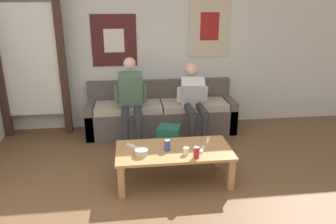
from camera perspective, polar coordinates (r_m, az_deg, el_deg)
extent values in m
cube|color=silver|center=(5.22, -3.02, 11.19)|extent=(10.00, 0.05, 2.55)
cube|color=#471E1E|center=(5.16, -9.38, 12.15)|extent=(0.68, 0.01, 0.78)
cube|color=silver|center=(5.16, -9.38, 12.14)|extent=(0.31, 0.01, 0.35)
cube|color=beige|center=(5.30, 7.25, 14.56)|extent=(0.65, 0.01, 0.94)
cube|color=maroon|center=(5.29, 7.27, 14.55)|extent=(0.29, 0.01, 0.42)
cube|color=#382319|center=(5.12, -17.84, 7.29)|extent=(0.10, 0.10, 2.05)
cube|color=silver|center=(5.23, -22.80, 8.09)|extent=(0.82, 0.02, 1.64)
cube|color=#564C47|center=(5.35, -1.48, 1.59)|extent=(2.28, 0.13, 0.77)
cube|color=#564C47|center=(5.10, -1.10, -1.56)|extent=(2.28, 0.52, 0.39)
cube|color=#564C47|center=(5.09, -13.27, -1.42)|extent=(0.12, 0.52, 0.51)
cube|color=#564C47|center=(5.29, 10.60, -0.42)|extent=(0.12, 0.52, 0.51)
cube|color=#B2A38E|center=(5.00, -6.94, 0.80)|extent=(1.00, 0.48, 0.10)
cube|color=#B2A38E|center=(5.09, 4.59, 1.25)|extent=(1.00, 0.48, 0.10)
cube|color=#B27F4C|center=(3.72, 1.02, -6.70)|extent=(1.30, 0.64, 0.03)
cube|color=#B27F4C|center=(4.02, -8.05, -7.96)|extent=(0.07, 0.07, 0.37)
cube|color=#B27F4C|center=(4.16, 8.72, -7.03)|extent=(0.07, 0.07, 0.37)
cube|color=#B27F4C|center=(3.56, -8.15, -11.88)|extent=(0.07, 0.07, 0.37)
cube|color=#B27F4C|center=(3.71, 10.90, -10.63)|extent=(0.07, 0.07, 0.37)
cylinder|color=#2D2D33|center=(4.60, -7.50, -0.23)|extent=(0.11, 0.41, 0.11)
cylinder|color=#2D2D33|center=(4.49, -7.37, -3.88)|extent=(0.10, 0.10, 0.46)
cube|color=#232328|center=(4.52, -7.25, -6.91)|extent=(0.11, 0.25, 0.05)
cylinder|color=#2D2D33|center=(4.60, -5.26, -0.14)|extent=(0.11, 0.41, 0.11)
cylinder|color=#2D2D33|center=(4.49, -5.07, -3.78)|extent=(0.10, 0.10, 0.46)
cube|color=#232328|center=(4.52, -4.95, -6.82)|extent=(0.11, 0.25, 0.05)
cube|color=#4C6B51|center=(4.76, -6.54, 3.73)|extent=(0.35, 0.32, 0.55)
sphere|color=beige|center=(4.75, -6.73, 8.40)|extent=(0.17, 0.17, 0.17)
cylinder|color=#4C6B51|center=(4.78, -8.85, 3.16)|extent=(0.08, 0.11, 0.29)
cylinder|color=#4C6B51|center=(4.78, -4.19, 3.35)|extent=(0.08, 0.11, 0.29)
cylinder|color=#2D2D33|center=(4.67, 3.83, 0.21)|extent=(0.11, 0.41, 0.11)
cylinder|color=#2D2D33|center=(4.56, 4.25, -3.37)|extent=(0.10, 0.10, 0.46)
cube|color=#232328|center=(4.60, 4.34, -6.36)|extent=(0.11, 0.25, 0.05)
cylinder|color=#2D2D33|center=(4.71, 5.99, 0.30)|extent=(0.11, 0.41, 0.11)
cylinder|color=#2D2D33|center=(4.60, 6.45, -3.26)|extent=(0.10, 0.10, 0.46)
cube|color=#232328|center=(4.63, 6.54, -6.22)|extent=(0.11, 0.25, 0.05)
cube|color=silver|center=(4.90, 4.29, 3.46)|extent=(0.38, 0.41, 0.47)
sphere|color=beige|center=(4.96, 4.07, 7.43)|extent=(0.20, 0.20, 0.20)
cylinder|color=silver|center=(4.89, 2.02, 3.01)|extent=(0.08, 0.13, 0.24)
cylinder|color=silver|center=(4.97, 6.45, 3.14)|extent=(0.08, 0.13, 0.24)
cube|color=#1E5642|center=(4.48, 0.17, -4.74)|extent=(0.36, 0.34, 0.37)
cube|color=#1E5642|center=(4.41, -0.11, -6.35)|extent=(0.22, 0.15, 0.17)
cylinder|color=#B7B2A8|center=(3.58, -4.67, -7.03)|extent=(0.14, 0.14, 0.07)
torus|color=#B7B2A8|center=(3.57, -4.68, -6.62)|extent=(0.15, 0.15, 0.02)
cylinder|color=silver|center=(3.60, 3.19, -6.78)|extent=(0.07, 0.07, 0.08)
cylinder|color=black|center=(3.58, 3.20, -6.14)|extent=(0.00, 0.00, 0.01)
cylinder|color=#28479E|center=(3.67, -0.16, -5.82)|extent=(0.07, 0.07, 0.12)
cylinder|color=silver|center=(3.64, -0.16, -4.94)|extent=(0.06, 0.06, 0.00)
cylinder|color=maroon|center=(3.52, 4.97, -7.03)|extent=(0.07, 0.07, 0.12)
cylinder|color=silver|center=(3.49, 5.00, -6.12)|extent=(0.06, 0.06, 0.00)
cube|color=white|center=(3.70, 5.98, -6.52)|extent=(0.09, 0.15, 0.02)
cylinder|color=#333842|center=(3.72, 6.09, -6.12)|extent=(0.01, 0.01, 0.00)
cube|color=white|center=(3.79, -6.30, -5.88)|extent=(0.12, 0.13, 0.02)
cylinder|color=#333842|center=(3.81, -6.65, -5.55)|extent=(0.01, 0.01, 0.00)
cube|color=white|center=(3.95, 6.99, -4.81)|extent=(0.09, 0.15, 0.02)
cylinder|color=#333842|center=(3.98, 7.07, -4.44)|extent=(0.01, 0.01, 0.00)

